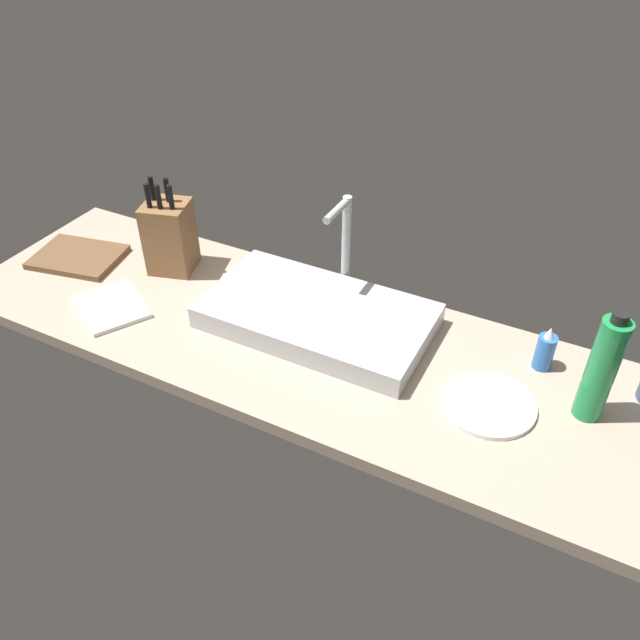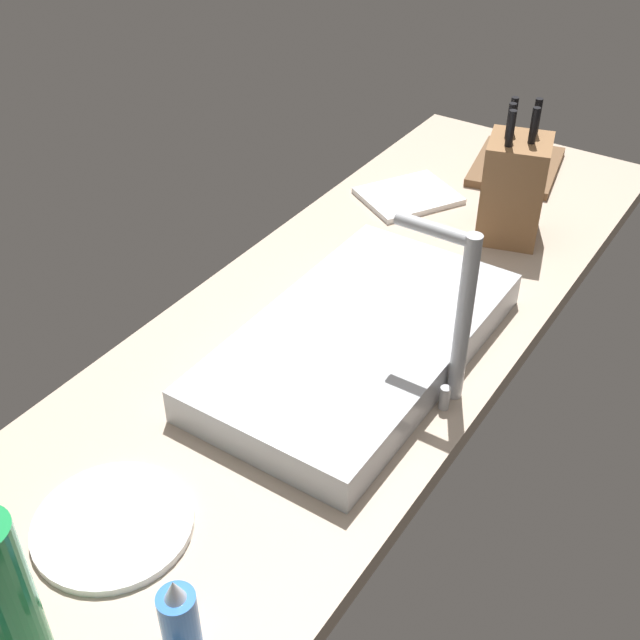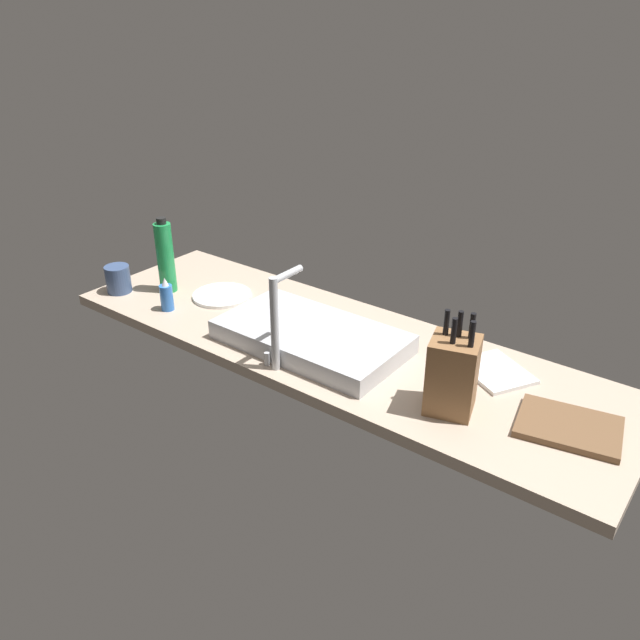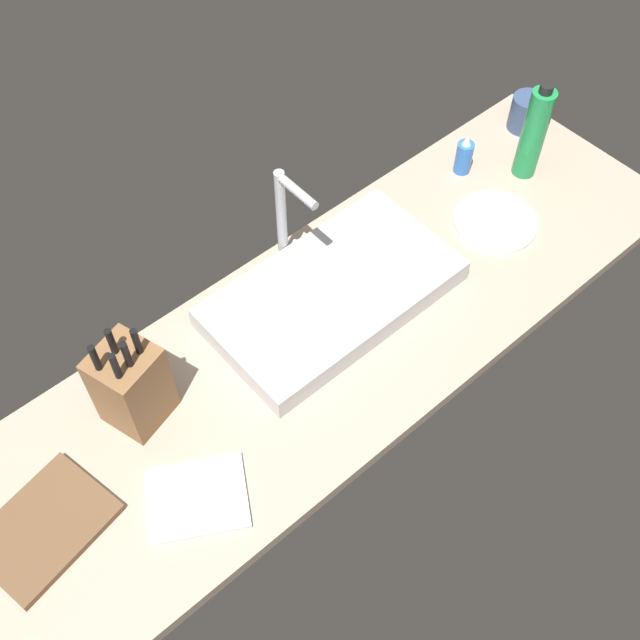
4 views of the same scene
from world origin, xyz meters
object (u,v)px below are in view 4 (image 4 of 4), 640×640
(soap_bottle, at_px, (464,156))
(dinner_plate, at_px, (495,222))
(ceramic_cup, at_px, (526,113))
(dish_towel, at_px, (197,498))
(faucet, at_px, (285,215))
(cutting_board, at_px, (44,527))
(sink_basin, at_px, (332,294))
(knife_block, at_px, (131,385))
(water_bottle, at_px, (534,133))

(soap_bottle, xyz_separation_m, dinner_plate, (-0.08, -0.18, -0.04))
(soap_bottle, relative_size, ceramic_cup, 1.20)
(dinner_plate, xyz_separation_m, ceramic_cup, (0.33, 0.19, 0.04))
(dish_towel, bearing_deg, faucet, 33.94)
(cutting_board, bearing_deg, soap_bottle, 6.51)
(sink_basin, relative_size, dinner_plate, 2.74)
(sink_basin, xyz_separation_m, soap_bottle, (0.55, 0.10, 0.02))
(knife_block, bearing_deg, ceramic_cup, -13.75)
(knife_block, xyz_separation_m, dinner_plate, (0.96, -0.13, -0.10))
(knife_block, distance_m, dinner_plate, 0.98)
(dinner_plate, relative_size, ceramic_cup, 2.12)
(knife_block, relative_size, dish_towel, 1.41)
(faucet, distance_m, knife_block, 0.51)
(sink_basin, height_order, soap_bottle, soap_bottle)
(water_bottle, bearing_deg, faucet, 166.08)
(dish_towel, bearing_deg, cutting_board, 151.03)
(faucet, distance_m, soap_bottle, 0.56)
(sink_basin, xyz_separation_m, faucet, (-0.00, 0.16, 0.14))
(soap_bottle, relative_size, water_bottle, 0.43)
(cutting_board, xyz_separation_m, dinner_plate, (1.24, -0.03, -0.00))
(knife_block, distance_m, soap_bottle, 1.04)
(dish_towel, relative_size, ceramic_cup, 1.97)
(sink_basin, relative_size, soap_bottle, 4.86)
(faucet, xyz_separation_m, knife_block, (-0.49, -0.11, -0.06))
(cutting_board, height_order, dinner_plate, cutting_board)
(sink_basin, bearing_deg, soap_bottle, 10.60)
(water_bottle, distance_m, dinner_plate, 0.24)
(cutting_board, relative_size, dinner_plate, 1.18)
(faucet, bearing_deg, dinner_plate, -27.05)
(faucet, bearing_deg, water_bottle, -13.92)
(faucet, bearing_deg, dish_towel, -146.06)
(dinner_plate, bearing_deg, soap_bottle, 67.89)
(cutting_board, xyz_separation_m, dish_towel, (0.25, -0.14, -0.00))
(dinner_plate, bearing_deg, cutting_board, 178.41)
(soap_bottle, xyz_separation_m, water_bottle, (0.12, -0.11, 0.08))
(soap_bottle, bearing_deg, cutting_board, -173.49)
(dish_towel, bearing_deg, water_bottle, 8.74)
(faucet, relative_size, dinner_plate, 1.37)
(cutting_board, height_order, soap_bottle, soap_bottle)
(knife_block, height_order, ceramic_cup, knife_block)
(knife_block, bearing_deg, sink_basin, -22.07)
(soap_bottle, height_order, dish_towel, soap_bottle)
(sink_basin, bearing_deg, cutting_board, -176.42)
(sink_basin, relative_size, cutting_board, 2.32)
(knife_block, xyz_separation_m, dish_towel, (-0.03, -0.24, -0.10))
(faucet, relative_size, water_bottle, 1.04)
(sink_basin, distance_m, water_bottle, 0.67)
(soap_bottle, bearing_deg, knife_block, -177.06)
(knife_block, relative_size, dinner_plate, 1.31)
(knife_block, xyz_separation_m, ceramic_cup, (1.29, 0.06, -0.06))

